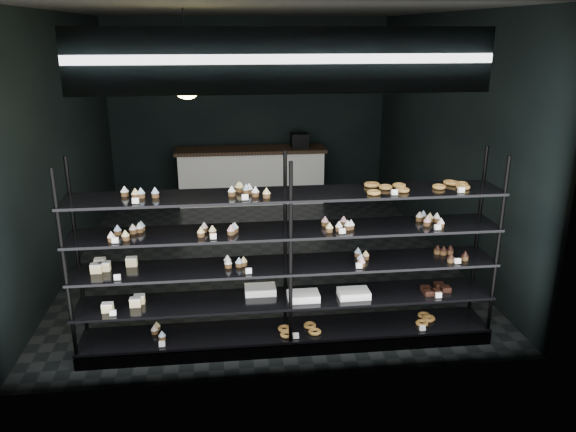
{
  "coord_description": "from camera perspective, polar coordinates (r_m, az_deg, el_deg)",
  "views": [
    {
      "loc": [
        -0.49,
        -7.32,
        2.97
      ],
      "look_at": [
        0.15,
        -1.9,
        1.16
      ],
      "focal_mm": 35.0,
      "sensor_mm": 36.0,
      "label": 1
    }
  ],
  "objects": [
    {
      "name": "room",
      "position": [
        7.47,
        -2.85,
        7.76
      ],
      "size": [
        5.01,
        6.01,
        3.2
      ],
      "color": "black",
      "rests_on": "ground"
    },
    {
      "name": "display_shelf",
      "position": [
        5.44,
        -0.31,
        -7.17
      ],
      "size": [
        4.0,
        0.5,
        1.91
      ],
      "color": "black",
      "rests_on": "room"
    },
    {
      "name": "signage",
      "position": [
        4.43,
        -0.35,
        15.49
      ],
      "size": [
        3.3,
        0.05,
        0.5
      ],
      "color": "#0D1A44",
      "rests_on": "room"
    },
    {
      "name": "pendant_lamp",
      "position": [
        5.92,
        -10.26,
        13.03
      ],
      "size": [
        0.3,
        0.3,
        0.88
      ],
      "color": "black",
      "rests_on": "room"
    },
    {
      "name": "service_counter",
      "position": [
        10.14,
        -3.68,
        4.24
      ],
      "size": [
        2.65,
        0.65,
        1.23
      ],
      "color": "silver",
      "rests_on": "room"
    }
  ]
}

